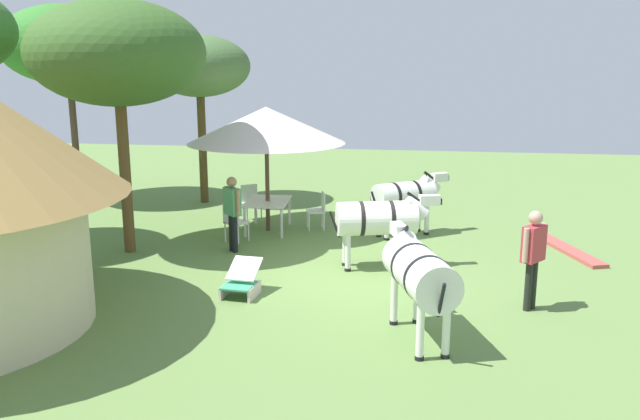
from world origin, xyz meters
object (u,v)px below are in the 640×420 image
object	(u,v)px
acacia_tree_left_background	(67,45)
acacia_tree_behind_hut	(117,54)
guest_beside_umbrella	(232,207)
zebra_toward_hut	(419,272)
patio_chair_near_hut	(251,200)
striped_lounge_chair	(241,282)
shade_umbrella	(266,125)
patio_chair_east_end	(234,220)
zebra_by_umbrella	(379,219)
zebra_nearest_camera	(406,196)
patio_chair_west_end	(319,208)
standing_watcher	(533,251)
patio_dining_table	(268,204)
acacia_tree_far_lawn	(199,67)

from	to	relation	value
acacia_tree_left_background	acacia_tree_behind_hut	world-z (taller)	acacia_tree_left_background
guest_beside_umbrella	zebra_toward_hut	bearing A→B (deg)	-0.11
patio_chair_near_hut	striped_lounge_chair	bearing A→B (deg)	68.84
shade_umbrella	guest_beside_umbrella	xyz separation A→B (m)	(-1.86, 0.32, -1.56)
patio_chair_east_end	acacia_tree_behind_hut	world-z (taller)	acacia_tree_behind_hut
zebra_by_umbrella	acacia_tree_behind_hut	xyz separation A→B (m)	(0.28, 5.37, 3.16)
patio_chair_east_end	zebra_nearest_camera	size ratio (longest dim) A/B	0.49
striped_lounge_chair	zebra_by_umbrella	size ratio (longest dim) A/B	0.40
zebra_toward_hut	zebra_nearest_camera	bearing A→B (deg)	74.66
striped_lounge_chair	zebra_by_umbrella	bearing A→B (deg)	-133.68
shade_umbrella	zebra_toward_hut	distance (m)	7.01
zebra_nearest_camera	zebra_toward_hut	bearing A→B (deg)	-32.34
shade_umbrella	patio_chair_west_end	xyz separation A→B (m)	(0.34, -1.20, -2.02)
guest_beside_umbrella	acacia_tree_left_background	world-z (taller)	acacia_tree_left_background
patio_chair_near_hut	standing_watcher	size ratio (longest dim) A/B	0.54
acacia_tree_behind_hut	guest_beside_umbrella	bearing A→B (deg)	-81.93
standing_watcher	zebra_by_umbrella	size ratio (longest dim) A/B	0.77
shade_umbrella	zebra_by_umbrella	distance (m)	4.06
patio_dining_table	patio_chair_east_end	size ratio (longest dim) A/B	1.64
acacia_tree_behind_hut	zebra_by_umbrella	bearing A→B (deg)	-92.97
standing_watcher	patio_chair_east_end	bearing A→B (deg)	99.72
acacia_tree_behind_hut	shade_umbrella	bearing A→B (deg)	-49.38
patio_chair_east_end	acacia_tree_behind_hut	xyz separation A→B (m)	(-1.04, 2.03, 3.63)
shade_umbrella	patio_chair_west_end	world-z (taller)	shade_umbrella
standing_watcher	shade_umbrella	bearing A→B (deg)	89.46
patio_chair_east_end	zebra_toward_hut	bearing A→B (deg)	-24.33
zebra_nearest_camera	patio_chair_east_end	bearing A→B (deg)	-108.09
patio_chair_east_end	standing_watcher	bearing A→B (deg)	-4.10
zebra_toward_hut	patio_chair_west_end	bearing A→B (deg)	92.86
acacia_tree_behind_hut	patio_chair_east_end	bearing A→B (deg)	-62.88
patio_chair_near_hut	acacia_tree_behind_hut	distance (m)	5.18
patio_chair_near_hut	acacia_tree_far_lawn	xyz separation A→B (m)	(1.87, 1.88, 3.31)
zebra_toward_hut	acacia_tree_behind_hut	xyz separation A→B (m)	(3.62, 6.17, 3.12)
standing_watcher	acacia_tree_left_background	xyz separation A→B (m)	(6.80, 11.70, 3.42)
patio_dining_table	acacia_tree_far_lawn	distance (m)	5.01
shade_umbrella	patio_dining_table	xyz separation A→B (m)	(0.00, 0.00, -1.88)
shade_umbrella	striped_lounge_chair	distance (m)	5.02
guest_beside_umbrella	standing_watcher	size ratio (longest dim) A/B	0.98
zebra_by_umbrella	shade_umbrella	bearing A→B (deg)	-146.08
patio_chair_east_end	zebra_by_umbrella	world-z (taller)	zebra_by_umbrella
zebra_nearest_camera	acacia_tree_left_background	size ratio (longest dim) A/B	0.33
patio_dining_table	zebra_by_umbrella	bearing A→B (deg)	-130.89
patio_chair_east_end	acacia_tree_left_background	size ratio (longest dim) A/B	0.16
patio_chair_east_end	zebra_by_umbrella	bearing A→B (deg)	2.51
patio_chair_west_end	acacia_tree_left_background	distance (m)	8.67
zebra_by_umbrella	zebra_toward_hut	world-z (taller)	zebra_toward_hut
acacia_tree_left_background	acacia_tree_far_lawn	xyz separation A→B (m)	(0.43, -3.66, -0.59)
striped_lounge_chair	acacia_tree_far_lawn	xyz separation A→B (m)	(7.32, 3.16, 3.58)
patio_dining_table	acacia_tree_left_background	xyz separation A→B (m)	(2.47, 6.24, 3.76)
striped_lounge_chair	zebra_toward_hut	distance (m)	3.44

